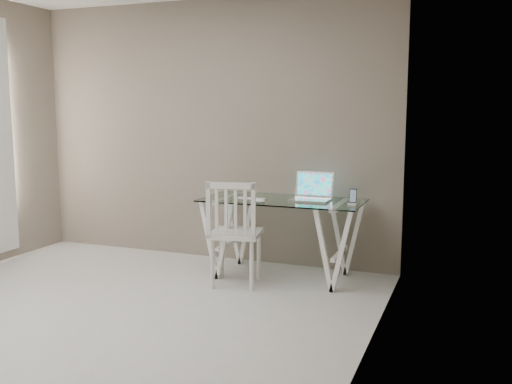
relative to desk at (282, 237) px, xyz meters
The scene contains 7 objects.
room 2.45m from the desk, 119.64° to the right, with size 4.50×4.52×2.71m.
desk is the anchor object (origin of this frame).
chair 0.55m from the desk, 125.32° to the right, with size 0.51×0.51×0.96m.
laptop 0.50m from the desk, 19.55° to the left, with size 0.36×0.32×0.25m.
keyboard 0.47m from the desk, 161.82° to the right, with size 0.29×0.13×0.01m, color silver.
mouse 0.48m from the desk, 119.01° to the right, with size 0.12×0.07×0.04m, color white.
phone_dock 0.78m from the desk, ahead, with size 0.08×0.08×0.14m.
Camera 1 is at (2.61, -3.19, 1.58)m, focal length 40.00 mm.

